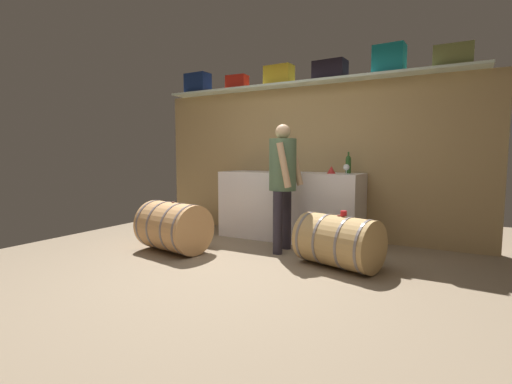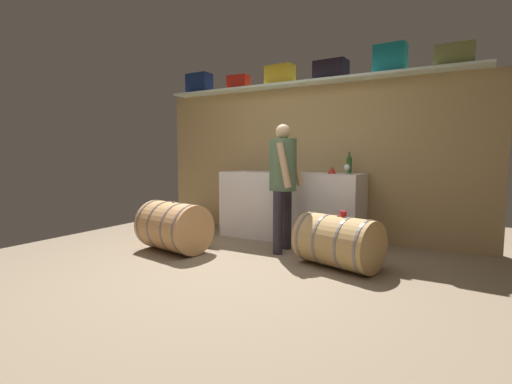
# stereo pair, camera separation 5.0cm
# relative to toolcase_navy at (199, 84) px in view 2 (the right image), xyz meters

# --- Properties ---
(ground_plane) EXTENTS (6.12, 7.58, 0.02)m
(ground_plane) POSITION_rel_toolcase_navy_xyz_m (1.87, -1.49, -2.38)
(ground_plane) COLOR gray
(back_wall_panel) EXTENTS (4.92, 0.10, 2.17)m
(back_wall_panel) POSITION_rel_toolcase_navy_xyz_m (1.87, 0.15, -1.28)
(back_wall_panel) COLOR tan
(back_wall_panel) RESTS_ON ground
(high_shelf_board) EXTENTS (4.53, 0.40, 0.03)m
(high_shelf_board) POSITION_rel_toolcase_navy_xyz_m (1.87, 0.00, -0.17)
(high_shelf_board) COLOR silver
(high_shelf_board) RESTS_ON back_wall_panel
(toolcase_navy) EXTENTS (0.40, 0.25, 0.32)m
(toolcase_navy) POSITION_rel_toolcase_navy_xyz_m (0.00, 0.00, 0.00)
(toolcase_navy) COLOR navy
(toolcase_navy) RESTS_ON high_shelf_board
(toolcase_red) EXTENTS (0.34, 0.21, 0.21)m
(toolcase_red) POSITION_rel_toolcase_navy_xyz_m (0.77, 0.00, -0.05)
(toolcase_red) COLOR red
(toolcase_red) RESTS_ON high_shelf_board
(toolcase_yellow) EXTENTS (0.42, 0.24, 0.28)m
(toolcase_yellow) POSITION_rel_toolcase_navy_xyz_m (1.48, 0.00, -0.02)
(toolcase_yellow) COLOR yellow
(toolcase_yellow) RESTS_ON high_shelf_board
(toolcase_black) EXTENTS (0.45, 0.29, 0.25)m
(toolcase_black) POSITION_rel_toolcase_navy_xyz_m (2.25, 0.00, -0.03)
(toolcase_black) COLOR black
(toolcase_black) RESTS_ON high_shelf_board
(toolcase_teal) EXTENTS (0.39, 0.26, 0.35)m
(toolcase_teal) POSITION_rel_toolcase_navy_xyz_m (3.02, 0.00, 0.02)
(toolcase_teal) COLOR #147F87
(toolcase_teal) RESTS_ON high_shelf_board
(toolcase_olive) EXTENTS (0.42, 0.25, 0.25)m
(toolcase_olive) POSITION_rel_toolcase_navy_xyz_m (3.73, 0.00, -0.03)
(toolcase_olive) COLOR olive
(toolcase_olive) RESTS_ON high_shelf_board
(work_cabinet) EXTENTS (2.00, 0.65, 0.95)m
(work_cabinet) POSITION_rel_toolcase_navy_xyz_m (1.78, -0.24, -1.89)
(work_cabinet) COLOR white
(work_cabinet) RESTS_ON ground
(wine_bottle_green) EXTENTS (0.07, 0.07, 0.28)m
(wine_bottle_green) POSITION_rel_toolcase_navy_xyz_m (2.56, -0.10, -1.30)
(wine_bottle_green) COLOR #2E5D28
(wine_bottle_green) RESTS_ON work_cabinet
(wine_bottle_amber) EXTENTS (0.07, 0.07, 0.31)m
(wine_bottle_amber) POSITION_rel_toolcase_navy_xyz_m (1.48, -0.07, -1.28)
(wine_bottle_amber) COLOR brown
(wine_bottle_amber) RESTS_ON work_cabinet
(wine_glass) EXTENTS (0.08, 0.08, 0.13)m
(wine_glass) POSITION_rel_toolcase_navy_xyz_m (2.62, -0.41, -1.33)
(wine_glass) COLOR white
(wine_glass) RESTS_ON work_cabinet
(red_funnel) EXTENTS (0.11, 0.11, 0.10)m
(red_funnel) POSITION_rel_toolcase_navy_xyz_m (2.39, -0.29, -1.37)
(red_funnel) COLOR red
(red_funnel) RESTS_ON work_cabinet
(wine_barrel_near) EXTENTS (0.96, 0.76, 0.56)m
(wine_barrel_near) POSITION_rel_toolcase_navy_xyz_m (2.78, -1.21, -2.09)
(wine_barrel_near) COLOR tan
(wine_barrel_near) RESTS_ON ground
(wine_barrel_far) EXTENTS (0.91, 0.73, 0.62)m
(wine_barrel_far) POSITION_rel_toolcase_navy_xyz_m (0.80, -1.56, -2.06)
(wine_barrel_far) COLOR tan
(wine_barrel_far) RESTS_ON ground
(tasting_cup) EXTENTS (0.07, 0.07, 0.05)m
(tasting_cup) POSITION_rel_toolcase_navy_xyz_m (2.83, -1.21, -1.78)
(tasting_cup) COLOR red
(tasting_cup) RESTS_ON wine_barrel_near
(winemaker_pouring) EXTENTS (0.36, 0.46, 1.56)m
(winemaker_pouring) POSITION_rel_toolcase_navy_xyz_m (1.99, -0.91, -1.41)
(winemaker_pouring) COLOR #2F2A36
(winemaker_pouring) RESTS_ON ground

